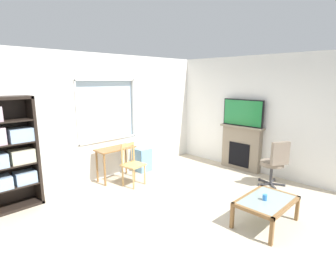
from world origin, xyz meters
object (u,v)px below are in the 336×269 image
coffee_table (266,203)px  wooden_chair (132,164)px  bookshelf (6,154)px  fireplace (241,148)px  plastic_drawer_unit (142,159)px  desk_under_window (116,154)px  sippy_cup (265,197)px  tv (243,113)px  office_chair (275,161)px

coffee_table → wooden_chair: bearing=100.4°
bookshelf → fireplace: (4.72, -1.73, -0.44)m
bookshelf → plastic_drawer_unit: bookshelf is taller
desk_under_window → sippy_cup: size_ratio=9.73×
tv → coffee_table: size_ratio=1.06×
tv → coffee_table: 2.83m
desk_under_window → coffee_table: size_ratio=0.89×
bookshelf → fireplace: size_ratio=1.77×
bookshelf → coffee_table: bearing=-51.6°
wooden_chair → tv: 2.94m
desk_under_window → wooden_chair: (0.07, -0.51, -0.13)m
plastic_drawer_unit → tv: tv is taller
plastic_drawer_unit → fireplace: (1.84, -1.67, 0.27)m
office_chair → desk_under_window: bearing=128.4°
desk_under_window → tv: 3.18m
sippy_cup → fireplace: bearing=37.8°
coffee_table → sippy_cup: bearing=162.5°
desk_under_window → office_chair: office_chair is taller
desk_under_window → sippy_cup: 3.29m
bookshelf → tv: 5.03m
bookshelf → plastic_drawer_unit: (2.88, -0.06, -0.71)m
wooden_chair → sippy_cup: (0.46, -2.73, -0.01)m
desk_under_window → coffee_table: bearing=-80.0°
fireplace → office_chair: 1.19m
office_chair → tv: bearing=66.1°
coffee_table → plastic_drawer_unit: bearing=86.2°
fireplace → office_chair: (-0.49, -1.08, -0.00)m
bookshelf → office_chair: (4.22, -2.80, -0.44)m
fireplace → desk_under_window: bearing=148.4°
bookshelf → tv: (4.70, -1.73, 0.44)m
wooden_chair → coffee_table: bearing=-79.6°
plastic_drawer_unit → fireplace: size_ratio=0.51×
plastic_drawer_unit → coffee_table: (-0.22, -3.31, 0.07)m
office_chair → coffee_table: (-1.56, -0.56, -0.20)m
coffee_table → bookshelf: bearing=128.4°
desk_under_window → sippy_cup: (0.53, -3.24, -0.14)m
wooden_chair → fireplace: (2.56, -1.10, 0.09)m
coffee_table → fireplace: bearing=38.5°
bookshelf → office_chair: bookshelf is taller
coffee_table → sippy_cup: 0.11m
fireplace → tv: bearing=180.0°
tv → fireplace: bearing=-0.0°
desk_under_window → plastic_drawer_unit: bearing=3.6°
bookshelf → wooden_chair: bearing=-16.1°
wooden_chair → plastic_drawer_unit: wooden_chair is taller
fireplace → coffee_table: fireplace is taller
wooden_chair → coffee_table: 2.79m
desk_under_window → plastic_drawer_unit: (0.79, 0.05, -0.31)m
sippy_cup → desk_under_window: bearing=99.3°
plastic_drawer_unit → office_chair: 3.07m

